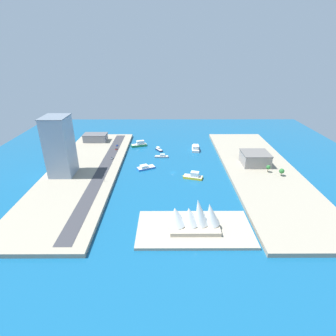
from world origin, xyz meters
The scene contains 20 objects.
ground_plane centered at (0.00, 0.00, 0.00)m, with size 440.00×440.00×0.00m, color #145684.
quay_west centered at (-89.63, 0.00, 1.66)m, with size 70.00×240.00×3.33m, color #9E937F.
quay_east centered at (89.63, 0.00, 1.66)m, with size 70.00×240.00×3.33m, color #9E937F.
peninsula_point centered at (-13.27, 93.20, 1.00)m, with size 78.72×40.95×2.00m, color #A89E89.
road_strip centered at (70.15, 0.00, 3.40)m, with size 11.83×228.00×0.15m, color #38383D.
ferry_yellow_fast centered at (-20.00, 13.26, 2.43)m, with size 20.23×12.30×6.99m.
yacht_sleek_gray centered at (11.71, -40.48, 1.47)m, with size 16.43×4.43×4.24m.
catamaran_blue centered at (27.99, -9.45, 1.51)m, with size 20.17×15.33×4.20m.
ferry_white_commuter centered at (-29.67, -64.39, 2.67)m, with size 10.35×25.18×7.25m.
patrol_launch_navy centered at (15.47, -63.04, 1.45)m, with size 9.55×12.74×4.16m.
ferry_green_doubledeck centered at (41.10, -78.76, 2.62)m, with size 21.82×12.42×7.39m.
warehouse_low_gray centered at (99.39, -89.73, 8.27)m, with size 30.04×17.98×9.82m.
carpark_squat_concrete centered at (-86.40, -12.98, 9.90)m, with size 27.82×26.07×13.09m.
tower_tall_glass centered at (105.80, 8.95, 31.47)m, with size 22.40×26.10×56.23m.
sedan_silver centered at (66.44, -28.26, 4.29)m, with size 2.13×4.31×1.65m.
hatchback_blue centered at (68.31, -70.70, 4.26)m, with size 2.13×4.74×1.60m.
pickup_red centered at (66.70, -57.35, 4.31)m, with size 2.09×4.50×1.71m.
traffic_light_waterfront centered at (62.98, 26.07, 7.67)m, with size 0.36×0.36×6.50m.
opera_landmark centered at (-12.23, 93.20, 10.74)m, with size 37.12×20.31×23.36m.
park_tree_cluster centered at (-99.94, 11.47, 8.34)m, with size 14.41×12.64×7.33m.
Camera 1 is at (5.45, 241.56, 114.64)m, focal length 28.22 mm.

